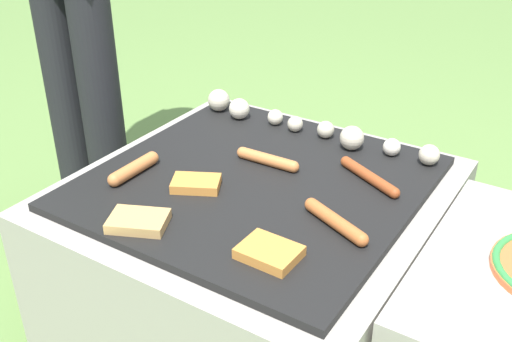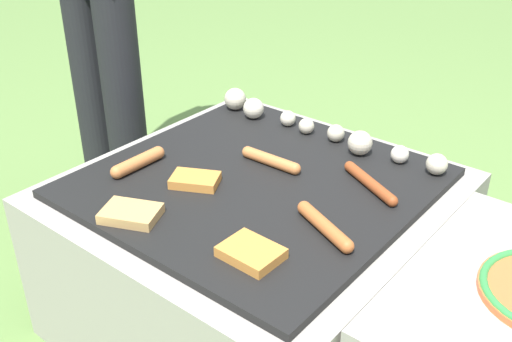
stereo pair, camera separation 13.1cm
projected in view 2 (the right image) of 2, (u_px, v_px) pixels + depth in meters
ground_plane at (256, 316)px, 1.51m from camera, size 14.00×14.00×0.00m
grill at (256, 253)px, 1.41m from camera, size 0.77×0.77×0.40m
sausage_mid_left at (370, 183)px, 1.28m from camera, size 0.17×0.10×0.02m
sausage_back_left at (271, 160)px, 1.37m from camera, size 0.16×0.03×0.03m
sausage_front_center at (324, 226)px, 1.13m from camera, size 0.16×0.09×0.03m
sausage_mid_right at (138, 162)px, 1.36m from camera, size 0.03×0.15×0.03m
bread_slice_left at (131, 214)px, 1.18m from camera, size 0.13×0.12×0.02m
bread_slice_right at (251, 253)px, 1.06m from camera, size 0.11×0.08×0.02m
bread_slice_center at (195, 180)px, 1.29m from camera, size 0.12×0.11×0.02m
mushroom_row at (310, 125)px, 1.51m from camera, size 0.64×0.08×0.06m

